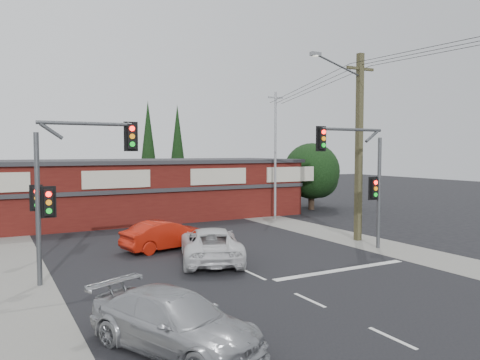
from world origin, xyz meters
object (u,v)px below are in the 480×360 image
silver_suv (175,322)px  utility_pole (357,141)px  white_suv (211,244)px  red_sedan (166,235)px  shop_building (117,189)px

silver_suv → utility_pole: utility_pole is taller
silver_suv → white_suv: bearing=35.3°
red_sedan → shop_building: size_ratio=0.16×
shop_building → utility_pole: bearing=-56.2°
silver_suv → red_sedan: (3.78, 11.23, 0.01)m
shop_building → red_sedan: bearing=-92.1°
white_suv → shop_building: (-0.49, 14.50, 1.39)m
silver_suv → shop_building: shop_building is taller
red_sedan → utility_pole: bearing=-117.2°
white_suv → silver_suv: 9.26m
shop_building → utility_pole: 17.15m
shop_building → utility_pole: (9.36, -14.00, 3.26)m
silver_suv → red_sedan: size_ratio=1.12×
white_suv → silver_suv: size_ratio=1.10×
red_sedan → utility_pole: utility_pole is taller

